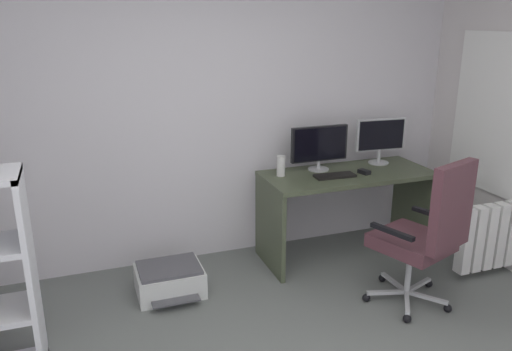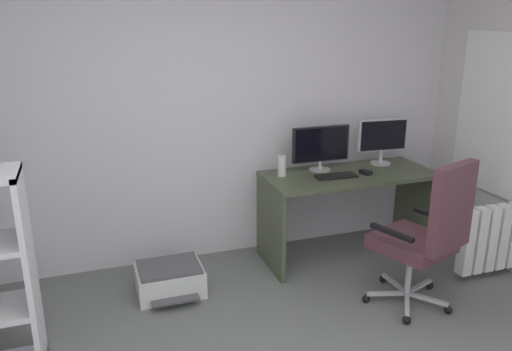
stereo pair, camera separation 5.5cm
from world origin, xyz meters
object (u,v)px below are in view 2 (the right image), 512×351
object	(u,v)px
radiator	(506,236)
monitor_secondary	(382,137)
computer_mouse	(366,172)
desktop_speaker	(282,166)
office_chair	(427,233)
desk	(348,196)
keyboard	(336,176)
printer	(170,279)
monitor_main	(321,146)

from	to	relation	value
radiator	monitor_secondary	bearing A→B (deg)	126.79
computer_mouse	radiator	bearing A→B (deg)	-50.22
desktop_speaker	office_chair	bearing A→B (deg)	-57.75
computer_mouse	radiator	distance (m)	1.22
desk	keyboard	size ratio (longest dim) A/B	4.26
monitor_secondary	office_chair	world-z (taller)	monitor_secondary
desktop_speaker	printer	size ratio (longest dim) A/B	0.34
office_chair	radiator	size ratio (longest dim) A/B	1.30
monitor_main	monitor_secondary	distance (m)	0.60
radiator	keyboard	bearing A→B (deg)	152.04
keyboard	computer_mouse	xyz separation A→B (m)	(0.27, -0.01, 0.01)
monitor_secondary	printer	world-z (taller)	monitor_secondary
computer_mouse	office_chair	size ratio (longest dim) A/B	0.09
keyboard	printer	distance (m)	1.56
keyboard	radiator	bearing A→B (deg)	-25.66
monitor_main	monitor_secondary	size ratio (longest dim) A/B	1.11
office_chair	monitor_main	bearing A→B (deg)	104.90
printer	radiator	bearing A→B (deg)	-12.44
desk	monitor_secondary	size ratio (longest dim) A/B	3.13
keyboard	office_chair	size ratio (longest dim) A/B	0.30
keyboard	computer_mouse	size ratio (longest dim) A/B	3.40
monitor_main	monitor_secondary	world-z (taller)	monitor_secondary
desk	office_chair	distance (m)	0.95
monitor_secondary	radiator	world-z (taller)	monitor_secondary
desktop_speaker	radiator	xyz separation A→B (m)	(1.62, -0.83, -0.51)
monitor_main	computer_mouse	xyz separation A→B (m)	(0.31, -0.23, -0.20)
desk	keyboard	distance (m)	0.28
desk	office_chair	bearing A→B (deg)	-84.31
keyboard	office_chair	bearing A→B (deg)	-71.30
desk	monitor_main	xyz separation A→B (m)	(-0.20, 0.16, 0.42)
computer_mouse	printer	world-z (taller)	computer_mouse
desk	keyboard	bearing A→B (deg)	-156.35
monitor_secondary	keyboard	xyz separation A→B (m)	(-0.56, -0.23, -0.23)
desk	computer_mouse	bearing A→B (deg)	-34.74
radiator	desk	bearing A→B (deg)	145.76
monitor_secondary	desktop_speaker	world-z (taller)	monitor_secondary
monitor_main	radiator	bearing A→B (deg)	-34.88
monitor_main	desktop_speaker	bearing A→B (deg)	-172.71
printer	radiator	size ratio (longest dim) A/B	0.57
keyboard	radiator	world-z (taller)	keyboard
office_chair	radiator	xyz separation A→B (m)	(0.96, 0.23, -0.26)
computer_mouse	printer	xyz separation A→B (m)	(-1.69, -0.06, -0.67)
desk	desktop_speaker	bearing A→B (deg)	169.27
monitor_secondary	computer_mouse	world-z (taller)	monitor_secondary
monitor_secondary	radiator	distance (m)	1.28
computer_mouse	office_chair	world-z (taller)	office_chair
keyboard	printer	world-z (taller)	keyboard
desktop_speaker	computer_mouse	bearing A→B (deg)	-15.19
computer_mouse	radiator	xyz separation A→B (m)	(0.94, -0.64, -0.44)
monitor_main	keyboard	size ratio (longest dim) A/B	1.50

